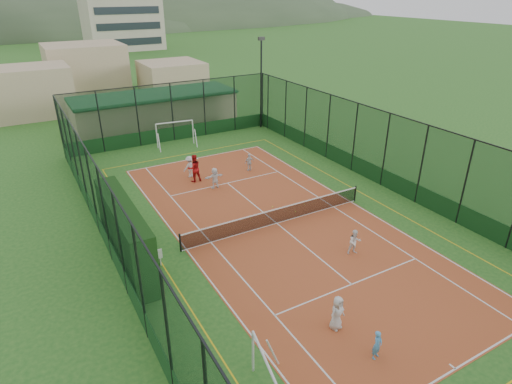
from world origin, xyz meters
TOP-DOWN VIEW (x-y plane):
  - ground at (0.00, 0.00)m, footprint 300.00×300.00m
  - court_slab at (0.00, 0.00)m, footprint 11.17×23.97m
  - tennis_net at (0.00, 0.00)m, footprint 11.67×0.12m
  - perimeter_fence at (0.00, 0.00)m, footprint 18.12×34.12m
  - floodlight_ne at (8.60, 16.60)m, footprint 0.60×0.26m
  - clubhouse at (0.00, 22.00)m, footprint 15.20×7.20m
  - distant_hills at (0.00, 150.00)m, footprint 200.00×60.00m
  - hedge_left at (-8.30, 0.46)m, footprint 1.07×7.16m
  - white_bench at (-7.80, -0.48)m, footprint 1.73×0.54m
  - futsal_goal_near at (-6.53, -9.73)m, footprint 2.91×1.36m
  - futsal_goal_far at (-0.39, 15.53)m, footprint 3.28×1.29m
  - child_near_left at (-2.38, -8.18)m, footprint 0.81×0.61m
  - child_near_mid at (-2.08, -10.08)m, footprint 0.50×0.41m
  - child_near_right at (1.76, -4.51)m, footprint 0.76×0.66m
  - child_far_left at (-1.81, 8.68)m, footprint 1.09×0.75m
  - child_far_right at (2.40, 7.63)m, footprint 0.76×0.34m
  - child_far_back at (-1.05, 6.14)m, footprint 1.34×0.46m
  - coach at (-1.82, 7.83)m, footprint 0.95×0.74m
  - tennis_balls at (1.52, 1.23)m, footprint 4.54×1.28m

SIDE VIEW (x-z plane):
  - ground at x=0.00m, z-range 0.00..0.00m
  - distant_hills at x=0.00m, z-range -12.00..12.00m
  - court_slab at x=0.00m, z-range 0.00..0.01m
  - tennis_balls at x=1.52m, z-range 0.01..0.08m
  - white_bench at x=-7.80m, z-range 0.00..0.96m
  - tennis_net at x=0.00m, z-range 0.00..1.06m
  - child_near_mid at x=-2.08m, z-range 0.01..1.20m
  - child_far_right at x=2.40m, z-range 0.01..1.30m
  - child_near_right at x=1.76m, z-range 0.01..1.35m
  - child_far_back at x=-1.05m, z-range 0.01..1.44m
  - child_near_left at x=-2.38m, z-range 0.01..1.50m
  - child_far_left at x=-1.81m, z-range 0.01..1.56m
  - futsal_goal_near at x=-6.53m, z-range 0.00..1.81m
  - coach at x=-1.82m, z-range 0.01..1.95m
  - futsal_goal_far at x=-0.39m, z-range 0.00..2.06m
  - hedge_left at x=-8.30m, z-range 0.00..3.13m
  - clubhouse at x=0.00m, z-range 0.00..3.15m
  - perimeter_fence at x=0.00m, z-range 0.00..5.00m
  - floodlight_ne at x=8.60m, z-range 0.00..8.25m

